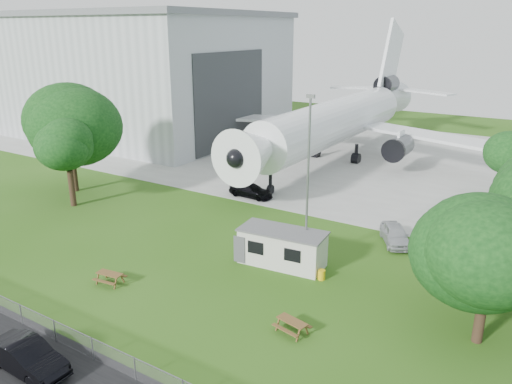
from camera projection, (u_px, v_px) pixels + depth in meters
The scene contains 15 objects.
ground at pixel (162, 269), 35.32m from camera, with size 160.00×160.00×0.00m, color #3F6B21.
concrete_apron at pixel (358, 157), 65.87m from camera, with size 120.00×46.00×0.03m, color #B7B7B2.
hangar at pixel (134, 72), 80.51m from camera, with size 43.00×31.00×18.55m.
airliner at pixel (340, 118), 63.51m from camera, with size 46.36×47.73×17.69m.
site_cabin at pixel (282, 247), 35.60m from camera, with size 6.87×3.29×2.62m.
picnic_west at pixel (111, 283), 33.30m from camera, with size 1.80×1.50×0.76m, color brown, non-canonical shape.
picnic_east at pixel (292, 332), 27.95m from camera, with size 1.80×1.50×0.76m, color brown, non-canonical shape.
fence at pixel (45, 335), 27.68m from camera, with size 58.00×0.04×1.30m, color gray.
lamp_mast at pixel (308, 184), 34.29m from camera, with size 0.16×0.16×12.00m, color slate.
tree_west_big at pixel (69, 127), 50.15m from camera, with size 9.36×9.36×11.44m.
tree_west_small at pixel (67, 145), 46.03m from camera, with size 5.98×5.98×8.98m.
tree_east_front at pixel (490, 254), 25.52m from camera, with size 7.24×7.24×8.85m.
car_centre_sedan at pixel (27, 357), 24.58m from camera, with size 1.68×4.81×1.58m, color black.
car_ne_hatch at pixel (395, 235), 39.23m from camera, with size 1.78×4.43×1.51m, color #A7A9AE.
car_apron_van at pixel (251, 191), 50.12m from camera, with size 1.89×4.65×1.35m, color black.
Camera 1 is at (22.61, -23.40, 16.23)m, focal length 35.00 mm.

